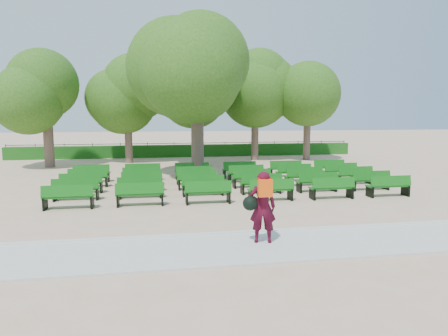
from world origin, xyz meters
name	(u,v)px	position (x,y,z in m)	size (l,w,h in m)	color
ground	(215,191)	(0.00, 0.00, 0.00)	(120.00, 120.00, 0.00)	tan
paving	(261,247)	(0.00, -7.40, 0.03)	(30.00, 2.20, 0.06)	silver
curb	(250,232)	(0.00, -6.25, 0.05)	(30.00, 0.12, 0.10)	silver
hedge	(187,151)	(0.00, 14.00, 0.45)	(26.00, 0.70, 0.90)	#1B5B17
fence	(187,156)	(0.00, 14.40, 0.00)	(26.00, 0.10, 1.02)	black
tree_line	(192,163)	(0.00, 10.00, 0.00)	(21.80, 6.80, 7.04)	#34641A
bench_array	(225,186)	(0.53, 0.49, 0.09)	(1.69, 0.57, 1.06)	#116513
tree_among	(197,82)	(-0.36, 3.33, 4.76)	(4.78, 4.78, 6.95)	brown
person	(262,206)	(0.08, -7.15, 0.98)	(0.87, 0.55, 1.78)	#43091A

